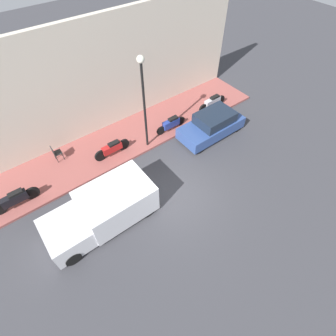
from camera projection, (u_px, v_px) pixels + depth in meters
ground_plane at (174, 194)px, 12.53m from camera, size 60.00×60.00×0.00m
sidewalk at (123, 140)px, 14.92m from camera, size 3.12×17.82×0.13m
building_facade at (99, 80)px, 13.56m from camera, size 0.30×17.82×6.10m
parked_car at (212, 125)px, 14.85m from camera, size 1.69×3.84×1.42m
delivery_van at (102, 210)px, 10.98m from camera, size 2.06×4.65×1.65m
motorcycle_blue at (171, 123)px, 15.12m from camera, size 0.30×2.00×0.78m
motorcycle_red at (112, 148)px, 13.77m from camera, size 0.30×2.03×0.78m
scooter_silver at (212, 102)px, 16.43m from camera, size 0.30×2.15×0.83m
motorcycle_black at (15, 199)px, 11.64m from camera, size 0.30×2.10×0.85m
streetlamp at (143, 92)px, 12.06m from camera, size 0.34×0.34×5.08m
cafe_chair at (56, 153)px, 13.43m from camera, size 0.40×0.40×0.92m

